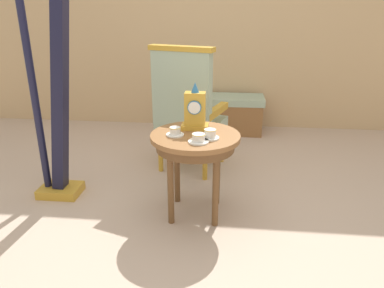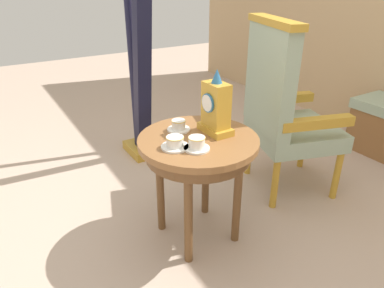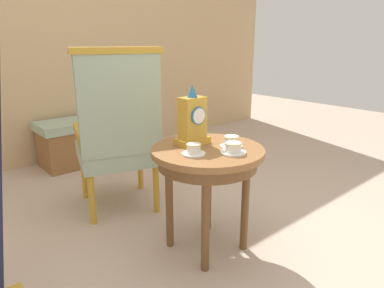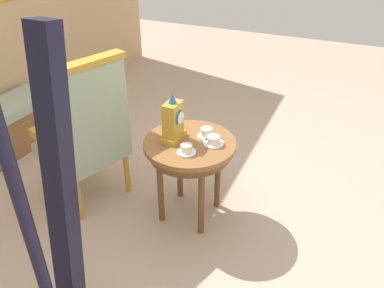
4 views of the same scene
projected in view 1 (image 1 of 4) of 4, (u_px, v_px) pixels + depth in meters
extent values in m
plane|color=#BCA38E|center=(186.00, 216.00, 2.67)|extent=(10.00, 10.00, 0.00)
cube|color=tan|center=(208.00, 9.00, 4.27)|extent=(6.00, 0.10, 2.80)
cylinder|color=brown|center=(195.00, 137.00, 2.51)|extent=(0.62, 0.62, 0.03)
cylinder|color=brown|center=(195.00, 144.00, 2.53)|extent=(0.55, 0.55, 0.07)
cylinder|color=brown|center=(217.00, 169.00, 2.75)|extent=(0.04, 0.04, 0.58)
cylinder|color=brown|center=(177.00, 167.00, 2.78)|extent=(0.04, 0.04, 0.58)
cylinder|color=brown|center=(171.00, 186.00, 2.49)|extent=(0.04, 0.04, 0.58)
cylinder|color=brown|center=(216.00, 188.00, 2.46)|extent=(0.04, 0.04, 0.58)
cylinder|color=white|center=(175.00, 135.00, 2.48)|extent=(0.12, 0.12, 0.01)
cylinder|color=white|center=(175.00, 131.00, 2.47)|extent=(0.07, 0.07, 0.05)
torus|color=gold|center=(175.00, 128.00, 2.46)|extent=(0.08, 0.08, 0.00)
cylinder|color=white|center=(198.00, 142.00, 2.36)|extent=(0.14, 0.14, 0.01)
cylinder|color=white|center=(199.00, 137.00, 2.35)|extent=(0.08, 0.08, 0.05)
torus|color=gold|center=(199.00, 134.00, 2.34)|extent=(0.09, 0.09, 0.00)
cylinder|color=white|center=(210.00, 138.00, 2.42)|extent=(0.12, 0.12, 0.01)
cylinder|color=white|center=(210.00, 133.00, 2.41)|extent=(0.08, 0.08, 0.05)
torus|color=gold|center=(210.00, 130.00, 2.40)|extent=(0.08, 0.08, 0.00)
cube|color=gold|center=(195.00, 127.00, 2.61)|extent=(0.19, 0.11, 0.04)
cube|color=gold|center=(195.00, 108.00, 2.56)|extent=(0.14, 0.09, 0.23)
cylinder|color=teal|center=(194.00, 108.00, 2.50)|extent=(0.10, 0.01, 0.10)
cylinder|color=white|center=(194.00, 108.00, 2.50)|extent=(0.08, 0.00, 0.08)
cone|color=teal|center=(195.00, 87.00, 2.50)|extent=(0.06, 0.06, 0.07)
cube|color=#9EB299|center=(192.00, 126.00, 3.36)|extent=(0.66, 0.66, 0.11)
cube|color=#9EB299|center=(181.00, 90.00, 3.04)|extent=(0.52, 0.25, 0.64)
cube|color=gold|center=(181.00, 48.00, 2.92)|extent=(0.56, 0.27, 0.04)
cube|color=gold|center=(216.00, 111.00, 3.22)|extent=(0.21, 0.47, 0.06)
cube|color=gold|center=(170.00, 106.00, 3.39)|extent=(0.21, 0.47, 0.06)
cylinder|color=gold|center=(222.00, 145.00, 3.55)|extent=(0.04, 0.04, 0.35)
cylinder|color=gold|center=(181.00, 138.00, 3.72)|extent=(0.04, 0.04, 0.35)
cylinder|color=gold|center=(205.00, 161.00, 3.17)|extent=(0.04, 0.04, 0.35)
cylinder|color=gold|center=(160.00, 153.00, 3.34)|extent=(0.04, 0.04, 0.35)
cube|color=gold|center=(61.00, 190.00, 2.97)|extent=(0.32, 0.24, 0.07)
cylinder|color=#191933|center=(32.00, 84.00, 2.67)|extent=(0.06, 0.06, 1.67)
cube|color=black|center=(60.00, 94.00, 2.68)|extent=(0.28, 0.11, 1.54)
cube|color=#9EB299|center=(224.00, 99.00, 4.32)|extent=(0.95, 0.40, 0.08)
cube|color=brown|center=(223.00, 117.00, 4.40)|extent=(0.91, 0.38, 0.36)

